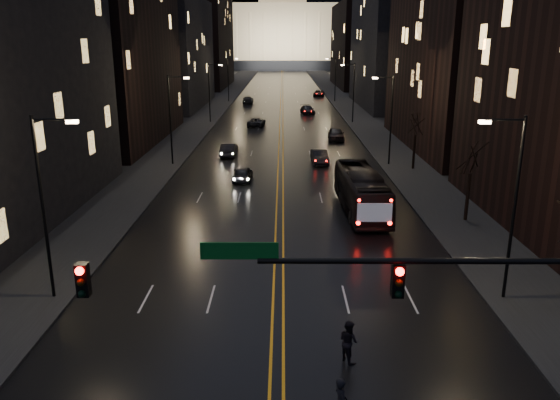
{
  "coord_description": "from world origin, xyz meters",
  "views": [
    {
      "loc": [
        0.21,
        -14.28,
        12.16
      ],
      "look_at": [
        0.07,
        12.88,
        4.23
      ],
      "focal_mm": 35.0,
      "sensor_mm": 36.0,
      "label": 1
    }
  ],
  "objects_px": {
    "oncoming_car_b": "(229,150)",
    "oncoming_car_a": "(243,174)",
    "pedestrian_b": "(349,341)",
    "traffic_signal": "(481,297)",
    "receding_car_a": "(320,157)",
    "bus": "(361,191)"
  },
  "relations": [
    {
      "from": "bus",
      "to": "oncoming_car_a",
      "type": "relative_size",
      "value": 2.71
    },
    {
      "from": "traffic_signal",
      "to": "bus",
      "type": "relative_size",
      "value": 1.57
    },
    {
      "from": "bus",
      "to": "pedestrian_b",
      "type": "bearing_deg",
      "value": -101.19
    },
    {
      "from": "oncoming_car_a",
      "to": "oncoming_car_b",
      "type": "xyz_separation_m",
      "value": [
        -2.3,
        11.1,
        0.04
      ]
    },
    {
      "from": "oncoming_car_a",
      "to": "pedestrian_b",
      "type": "bearing_deg",
      "value": 104.38
    },
    {
      "from": "traffic_signal",
      "to": "bus",
      "type": "distance_m",
      "value": 24.67
    },
    {
      "from": "traffic_signal",
      "to": "receding_car_a",
      "type": "distance_m",
      "value": 41.06
    },
    {
      "from": "oncoming_car_a",
      "to": "receding_car_a",
      "type": "distance_m",
      "value": 10.4
    },
    {
      "from": "bus",
      "to": "receding_car_a",
      "type": "distance_m",
      "value": 16.51
    },
    {
      "from": "traffic_signal",
      "to": "oncoming_car_a",
      "type": "xyz_separation_m",
      "value": [
        -9.29,
        33.47,
        -4.41
      ]
    },
    {
      "from": "oncoming_car_a",
      "to": "oncoming_car_b",
      "type": "height_order",
      "value": "oncoming_car_b"
    },
    {
      "from": "oncoming_car_b",
      "to": "pedestrian_b",
      "type": "relative_size",
      "value": 2.52
    },
    {
      "from": "pedestrian_b",
      "to": "oncoming_car_b",
      "type": "bearing_deg",
      "value": -20.92
    },
    {
      "from": "receding_car_a",
      "to": "traffic_signal",
      "type": "bearing_deg",
      "value": -90.53
    },
    {
      "from": "receding_car_a",
      "to": "pedestrian_b",
      "type": "xyz_separation_m",
      "value": [
        -1.21,
        -36.11,
        0.16
      ]
    },
    {
      "from": "oncoming_car_b",
      "to": "receding_car_a",
      "type": "xyz_separation_m",
      "value": [
        9.69,
        -3.79,
        -0.01
      ]
    },
    {
      "from": "oncoming_car_b",
      "to": "oncoming_car_a",
      "type": "bearing_deg",
      "value": 103.49
    },
    {
      "from": "traffic_signal",
      "to": "oncoming_car_a",
      "type": "bearing_deg",
      "value": 105.52
    },
    {
      "from": "bus",
      "to": "pedestrian_b",
      "type": "height_order",
      "value": "bus"
    },
    {
      "from": "pedestrian_b",
      "to": "traffic_signal",
      "type": "bearing_deg",
      "value": -179.3
    },
    {
      "from": "receding_car_a",
      "to": "oncoming_car_a",
      "type": "bearing_deg",
      "value": -138.52
    },
    {
      "from": "bus",
      "to": "receding_car_a",
      "type": "xyz_separation_m",
      "value": [
        -1.99,
        16.37,
        -0.81
      ]
    }
  ]
}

